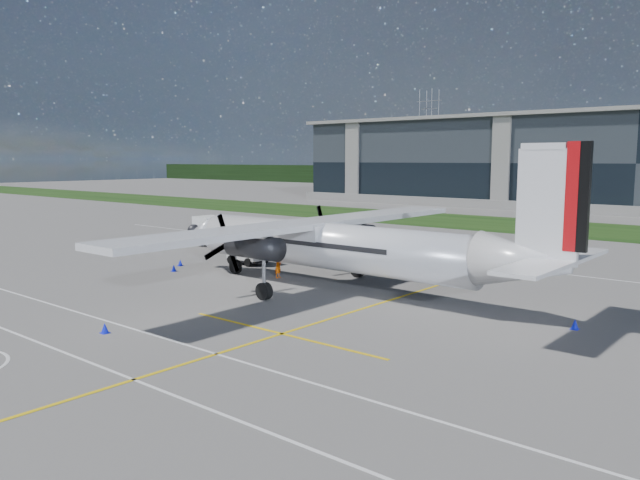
# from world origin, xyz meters

# --- Properties ---
(ground) EXTENTS (400.00, 400.00, 0.00)m
(ground) POSITION_xyz_m (0.00, 40.00, 0.00)
(ground) COLOR #5F5D5A
(ground) RESTS_ON ground
(grass_strip) EXTENTS (400.00, 18.00, 0.04)m
(grass_strip) POSITION_xyz_m (0.00, 48.00, 0.02)
(grass_strip) COLOR black
(grass_strip) RESTS_ON ground
(pylon_west) EXTENTS (9.00, 4.60, 30.00)m
(pylon_west) POSITION_xyz_m (-80.00, 150.00, 15.00)
(pylon_west) COLOR gray
(pylon_west) RESTS_ON ground
(yellow_taxiway_centerline) EXTENTS (0.20, 70.00, 0.01)m
(yellow_taxiway_centerline) POSITION_xyz_m (3.00, 10.00, 0.01)
(yellow_taxiway_centerline) COLOR yellow
(yellow_taxiway_centerline) RESTS_ON ground
(white_lane_line) EXTENTS (90.00, 0.15, 0.01)m
(white_lane_line) POSITION_xyz_m (0.00, -14.00, 0.01)
(white_lane_line) COLOR white
(white_lane_line) RESTS_ON ground
(turboprop_aircraft) EXTENTS (28.78, 29.85, 8.95)m
(turboprop_aircraft) POSITION_xyz_m (-0.58, 3.14, 4.48)
(turboprop_aircraft) COLOR silver
(turboprop_aircraft) RESTS_ON ground
(fuel_tanker_truck) EXTENTS (7.90, 2.57, 2.96)m
(fuel_tanker_truck) POSITION_xyz_m (-21.16, 11.75, 1.48)
(fuel_tanker_truck) COLOR silver
(fuel_tanker_truck) RESTS_ON ground
(baggage_tug) EXTENTS (3.22, 1.93, 1.93)m
(baggage_tug) POSITION_xyz_m (-12.63, 6.66, 0.97)
(baggage_tug) COLOR white
(baggage_tug) RESTS_ON ground
(ground_crew_person) EXTENTS (0.76, 0.93, 1.99)m
(ground_crew_person) POSITION_xyz_m (-6.76, 3.97, 0.99)
(ground_crew_person) COLOR #F25907
(ground_crew_person) RESTS_ON ground
(safety_cone_fwd) EXTENTS (0.36, 0.36, 0.50)m
(safety_cone_fwd) POSITION_xyz_m (-15.91, 2.66, 0.25)
(safety_cone_fwd) COLOR #0D18E6
(safety_cone_fwd) RESTS_ON ground
(safety_cone_stbdwing) EXTENTS (0.36, 0.36, 0.50)m
(safety_cone_stbdwing) POSITION_xyz_m (-3.69, 18.34, 0.25)
(safety_cone_stbdwing) COLOR #0D18E6
(safety_cone_stbdwing) RESTS_ON ground
(safety_cone_nose_port) EXTENTS (0.36, 0.36, 0.50)m
(safety_cone_nose_port) POSITION_xyz_m (-14.34, 0.89, 0.25)
(safety_cone_nose_port) COLOR #0D18E6
(safety_cone_nose_port) RESTS_ON ground
(safety_cone_portwing) EXTENTS (0.36, 0.36, 0.50)m
(safety_cone_portwing) POSITION_xyz_m (-3.48, -11.26, 0.25)
(safety_cone_portwing) COLOR #0D18E6
(safety_cone_portwing) RESTS_ON ground
(safety_cone_tail) EXTENTS (0.36, 0.36, 0.50)m
(safety_cone_tail) POSITION_xyz_m (13.28, 3.64, 0.25)
(safety_cone_tail) COLOR #0D18E6
(safety_cone_tail) RESTS_ON ground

